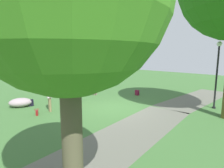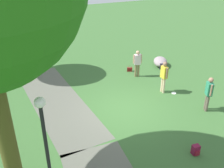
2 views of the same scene
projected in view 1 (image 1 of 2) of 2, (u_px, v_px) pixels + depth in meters
The scene contains 12 objects.
ground_plane at pixel (116, 108), 10.93m from camera, with size 48.00×48.00×0.00m, color #396430.
footpath_segment_near at pixel (197, 98), 13.42m from camera, with size 8.02×2.40×0.01m.
footpath_segment_mid at pixel (132, 132), 7.56m from camera, with size 8.25×3.43×0.01m.
lamp_post at pixel (217, 68), 10.56m from camera, with size 0.28×0.28×3.88m.
lawn_boulder at pixel (20, 102), 11.19m from camera, with size 1.53×1.31×0.54m.
woman_with_handbag at pixel (49, 95), 10.20m from camera, with size 0.32×0.51×1.63m.
man_near_boulder at pixel (78, 87), 12.04m from camera, with size 0.52×0.27×1.76m.
passerby_on_path at pixel (95, 82), 14.33m from camera, with size 0.50×0.34×1.73m.
handbag_on_grass at pixel (37, 112), 9.70m from camera, with size 0.36×0.36×0.31m.
backpack_by_boulder at pixel (31, 103), 11.42m from camera, with size 0.32×0.31×0.40m.
spare_backpack_on_lawn at pixel (137, 93), 14.45m from camera, with size 0.27×0.29×0.40m.
frisbee_on_grass at pixel (79, 100), 12.79m from camera, with size 0.25×0.25×0.02m.
Camera 1 is at (7.56, 7.39, 3.13)m, focal length 29.67 mm.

